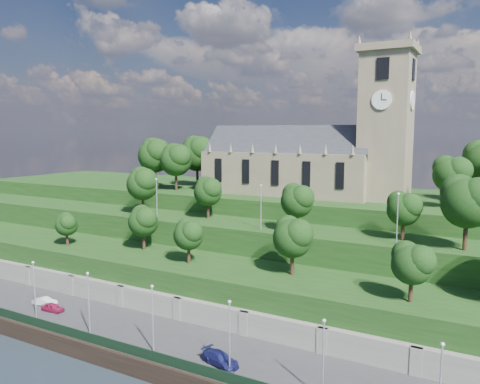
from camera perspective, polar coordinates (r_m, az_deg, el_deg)
The scene contains 17 objects.
ground at distance 55.15m, azimuth -10.46°, elevation -21.86°, with size 320.00×320.00×0.00m, color #1B232B.
promenade at distance 58.90m, azimuth -6.60°, elevation -18.69°, with size 160.00×12.00×2.00m, color #2D2D30.
quay_wall at distance 54.59m, azimuth -10.53°, elevation -20.87°, with size 160.00×0.50×2.20m, color black.
fence at distance 54.35m, azimuth -10.11°, elevation -19.22°, with size 160.00×0.10×1.20m, color black.
retaining_wall at distance 62.80m, azimuth -3.36°, elevation -15.44°, with size 160.00×2.10×5.00m.
embankment_lower at distance 67.09m, azimuth -0.57°, elevation -12.54°, with size 160.00×12.00×8.00m, color #163511.
embankment_upper at distance 75.80m, azimuth 3.54°, elevation -8.61°, with size 160.00×10.00×12.00m, color #163511.
hilltop at distance 94.34m, azimuth 9.00°, elevation -4.58°, with size 160.00×32.00×15.00m, color #163511.
church at distance 88.41m, azimuth 8.79°, elevation 4.46°, with size 38.60×12.35×27.60m.
trees_lower at distance 62.04m, azimuth 5.24°, elevation -5.62°, with size 69.11×8.96×8.04m.
trees_upper at distance 70.56m, azimuth 6.86°, elevation -0.18°, with size 59.60×8.62×9.54m.
trees_hilltop at distance 89.58m, azimuth 5.09°, elevation 4.14°, with size 72.53×16.73×11.09m.
lamp_posts_promenade at distance 55.26m, azimuth -10.60°, elevation -14.31°, with size 60.36×0.36×7.84m.
lamp_posts_upper at distance 71.01m, azimuth 2.57°, elevation -1.38°, with size 40.36×0.36×6.93m.
car_left at distance 71.81m, azimuth -21.86°, elevation -12.92°, with size 1.36×3.39×1.15m, color maroon.
car_middle at distance 74.56m, azimuth -22.69°, elevation -12.20°, with size 1.25×3.58×1.18m, color silver.
car_right at distance 53.17m, azimuth -2.42°, elevation -19.64°, with size 1.90×4.66×1.35m, color #16184D.
Camera 1 is at (30.87, -37.05, 26.76)m, focal length 35.00 mm.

